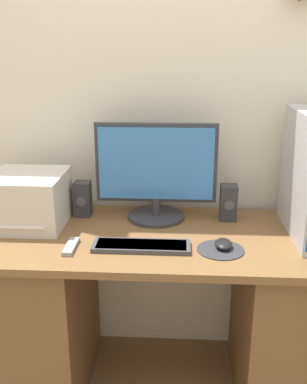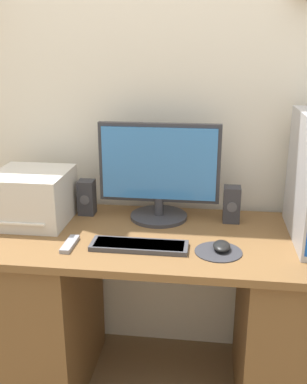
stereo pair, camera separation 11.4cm
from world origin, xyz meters
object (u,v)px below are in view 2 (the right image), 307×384
monitor (159,171)px  speaker_left (87,197)px  keyboard (139,245)px  printer (33,197)px  remote_control (70,244)px  mouse (222,246)px  speaker_right (232,204)px

monitor → speaker_left: size_ratio=3.31×
keyboard → printer: size_ratio=1.15×
keyboard → printer: printer is taller
printer → speaker_left: 0.24m
printer → remote_control: (0.23, -0.23, -0.10)m
monitor → mouse: 0.45m
mouse → speaker_left: bearing=152.7°
printer → speaker_right: (0.85, 0.10, -0.03)m
monitor → printer: size_ratio=1.62×
keyboard → printer: bearing=156.7°
speaker_right → remote_control: size_ratio=1.10×
speaker_right → remote_control: bearing=-151.8°
printer → speaker_left: bearing=28.0°
keyboard → speaker_left: 0.44m
mouse → remote_control: mouse is taller
mouse → remote_control: 0.58m
keyboard → speaker_left: (-0.29, 0.32, 0.07)m
printer → speaker_right: size_ratio=2.05×
mouse → speaker_right: 0.31m
monitor → speaker_right: (0.31, -0.00, -0.14)m
speaker_left → mouse: bearing=-27.3°
remote_control → keyboard: bearing=3.7°
monitor → speaker_right: bearing=-0.4°
monitor → speaker_left: monitor is taller
keyboard → speaker_right: speaker_right is taller
keyboard → remote_control: bearing=-176.3°
keyboard → speaker_left: speaker_left is taller
speaker_right → remote_control: (-0.62, -0.33, -0.07)m
monitor → remote_control: bearing=-132.3°
monitor → mouse: (0.27, -0.30, -0.20)m
printer → remote_control: bearing=-45.0°
keyboard → mouse: (0.31, 0.02, 0.01)m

